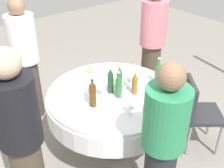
{
  "coord_description": "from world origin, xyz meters",
  "views": [
    {
      "loc": [
        1.94,
        -1.54,
        2.35
      ],
      "look_at": [
        0.0,
        0.0,
        0.84
      ],
      "focal_mm": 44.16,
      "sensor_mm": 36.0,
      "label": 1
    }
  ],
  "objects_px": {
    "bottle_green_rear": "(158,71)",
    "chair_mid": "(197,109)",
    "wine_glass_mid": "(146,109)",
    "bottle_green_near": "(119,86)",
    "wine_glass_left": "(130,79)",
    "person_rear": "(162,147)",
    "plate_inner": "(115,81)",
    "plate_right": "(77,84)",
    "bottle_green_left": "(120,79)",
    "bottle_amber_west": "(135,84)",
    "wine_glass_west": "(90,89)",
    "dining_table": "(112,103)",
    "wine_glass_right": "(131,105)",
    "bottle_dark_green_mid": "(111,81)",
    "bottle_brown_front": "(93,94)",
    "wine_glass_east": "(102,86)",
    "person_near": "(26,60)",
    "plate_outer": "(75,114)",
    "person_front": "(152,44)",
    "person_west": "(22,141)",
    "plate_south": "(90,71)"
  },
  "relations": [
    {
      "from": "wine_glass_left",
      "to": "wine_glass_east",
      "type": "xyz_separation_m",
      "value": [
        -0.07,
        -0.33,
        0.0
      ]
    },
    {
      "from": "dining_table",
      "to": "bottle_brown_front",
      "type": "height_order",
      "value": "bottle_brown_front"
    },
    {
      "from": "bottle_green_rear",
      "to": "wine_glass_east",
      "type": "distance_m",
      "value": 0.67
    },
    {
      "from": "wine_glass_left",
      "to": "person_rear",
      "type": "xyz_separation_m",
      "value": [
        0.89,
        -0.45,
        -0.04
      ]
    },
    {
      "from": "bottle_green_near",
      "to": "bottle_green_left",
      "type": "height_order",
      "value": "bottle_green_left"
    },
    {
      "from": "bottle_green_rear",
      "to": "plate_inner",
      "type": "distance_m",
      "value": 0.49
    },
    {
      "from": "bottle_green_near",
      "to": "wine_glass_mid",
      "type": "bearing_deg",
      "value": -5.87
    },
    {
      "from": "wine_glass_east",
      "to": "plate_south",
      "type": "height_order",
      "value": "wine_glass_east"
    },
    {
      "from": "wine_glass_right",
      "to": "plate_right",
      "type": "xyz_separation_m",
      "value": [
        -0.77,
        -0.12,
        -0.09
      ]
    },
    {
      "from": "wine_glass_west",
      "to": "plate_south",
      "type": "distance_m",
      "value": 0.55
    },
    {
      "from": "bottle_amber_west",
      "to": "plate_inner",
      "type": "height_order",
      "value": "bottle_amber_west"
    },
    {
      "from": "plate_south",
      "to": "chair_mid",
      "type": "xyz_separation_m",
      "value": [
        1.1,
        0.67,
        -0.23
      ]
    },
    {
      "from": "bottle_green_near",
      "to": "bottle_green_left",
      "type": "relative_size",
      "value": 0.92
    },
    {
      "from": "bottle_green_near",
      "to": "wine_glass_mid",
      "type": "xyz_separation_m",
      "value": [
        0.45,
        -0.05,
        -0.02
      ]
    },
    {
      "from": "bottle_green_rear",
      "to": "bottle_brown_front",
      "type": "height_order",
      "value": "bottle_green_rear"
    },
    {
      "from": "plate_outer",
      "to": "person_front",
      "type": "xyz_separation_m",
      "value": [
        -0.5,
        1.53,
        0.14
      ]
    },
    {
      "from": "bottle_green_near",
      "to": "wine_glass_right",
      "type": "relative_size",
      "value": 1.97
    },
    {
      "from": "bottle_green_rear",
      "to": "bottle_green_near",
      "type": "bearing_deg",
      "value": -95.29
    },
    {
      "from": "bottle_green_near",
      "to": "wine_glass_left",
      "type": "relative_size",
      "value": 1.97
    },
    {
      "from": "plate_outer",
      "to": "person_west",
      "type": "distance_m",
      "value": 0.62
    },
    {
      "from": "bottle_dark_green_mid",
      "to": "wine_glass_east",
      "type": "height_order",
      "value": "bottle_dark_green_mid"
    },
    {
      "from": "person_west",
      "to": "chair_mid",
      "type": "xyz_separation_m",
      "value": [
        0.33,
        1.83,
        -0.35
      ]
    },
    {
      "from": "chair_mid",
      "to": "dining_table",
      "type": "bearing_deg",
      "value": -90.0
    },
    {
      "from": "wine_glass_left",
      "to": "wine_glass_right",
      "type": "height_order",
      "value": "same"
    },
    {
      "from": "dining_table",
      "to": "person_west",
      "type": "xyz_separation_m",
      "value": [
        0.26,
        -1.1,
        0.27
      ]
    },
    {
      "from": "bottle_green_rear",
      "to": "chair_mid",
      "type": "distance_m",
      "value": 0.61
    },
    {
      "from": "wine_glass_west",
      "to": "plate_right",
      "type": "distance_m",
      "value": 0.32
    },
    {
      "from": "bottle_amber_west",
      "to": "plate_right",
      "type": "bearing_deg",
      "value": -143.73
    },
    {
      "from": "bottle_green_left",
      "to": "wine_glass_east",
      "type": "height_order",
      "value": "bottle_green_left"
    },
    {
      "from": "plate_south",
      "to": "wine_glass_left",
      "type": "bearing_deg",
      "value": 14.62
    },
    {
      "from": "wine_glass_left",
      "to": "person_front",
      "type": "bearing_deg",
      "value": 119.55
    },
    {
      "from": "bottle_green_left",
      "to": "bottle_dark_green_mid",
      "type": "xyz_separation_m",
      "value": [
        -0.05,
        -0.08,
        -0.01
      ]
    },
    {
      "from": "bottle_amber_west",
      "to": "wine_glass_left",
      "type": "distance_m",
      "value": 0.13
    },
    {
      "from": "dining_table",
      "to": "bottle_dark_green_mid",
      "type": "distance_m",
      "value": 0.29
    },
    {
      "from": "bottle_amber_west",
      "to": "wine_glass_west",
      "type": "relative_size",
      "value": 1.7
    },
    {
      "from": "bottle_amber_west",
      "to": "person_rear",
      "type": "relative_size",
      "value": 0.17
    },
    {
      "from": "plate_right",
      "to": "person_near",
      "type": "bearing_deg",
      "value": -161.87
    },
    {
      "from": "wine_glass_west",
      "to": "wine_glass_east",
      "type": "distance_m",
      "value": 0.13
    },
    {
      "from": "bottle_green_rear",
      "to": "bottle_green_left",
      "type": "bearing_deg",
      "value": -104.75
    },
    {
      "from": "dining_table",
      "to": "bottle_brown_front",
      "type": "xyz_separation_m",
      "value": [
        0.08,
        -0.3,
        0.29
      ]
    },
    {
      "from": "bottle_green_near",
      "to": "plate_right",
      "type": "height_order",
      "value": "bottle_green_near"
    },
    {
      "from": "bottle_green_left",
      "to": "plate_outer",
      "type": "distance_m",
      "value": 0.6
    },
    {
      "from": "person_rear",
      "to": "plate_right",
      "type": "bearing_deg",
      "value": -76.68
    },
    {
      "from": "bottle_brown_front",
      "to": "wine_glass_right",
      "type": "bearing_deg",
      "value": 31.68
    },
    {
      "from": "bottle_green_rear",
      "to": "bottle_brown_front",
      "type": "distance_m",
      "value": 0.83
    },
    {
      "from": "bottle_amber_west",
      "to": "bottle_dark_green_mid",
      "type": "bearing_deg",
      "value": -133.8
    },
    {
      "from": "bottle_brown_front",
      "to": "plate_outer",
      "type": "distance_m",
      "value": 0.25
    },
    {
      "from": "dining_table",
      "to": "wine_glass_right",
      "type": "height_order",
      "value": "wine_glass_right"
    },
    {
      "from": "wine_glass_mid",
      "to": "chair_mid",
      "type": "xyz_separation_m",
      "value": [
        0.03,
        0.78,
        -0.34
      ]
    },
    {
      "from": "person_west",
      "to": "wine_glass_east",
      "type": "bearing_deg",
      "value": -87.08
    }
  ]
}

